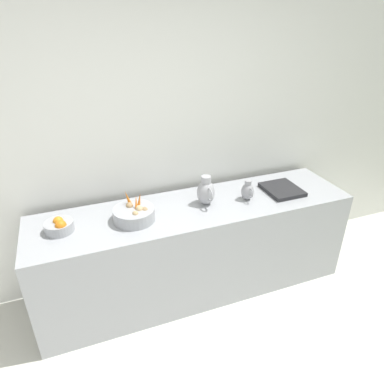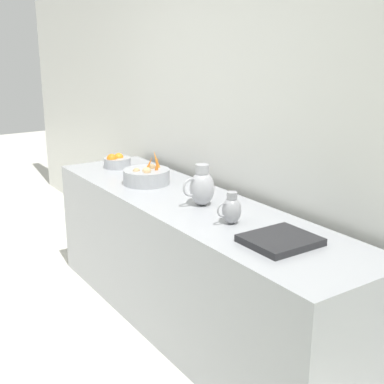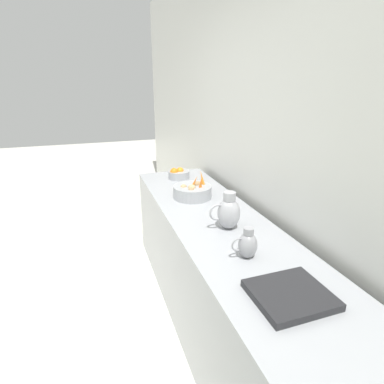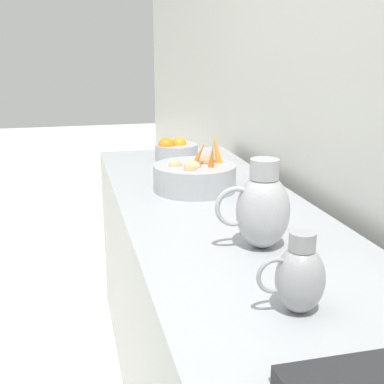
{
  "view_description": "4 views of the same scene",
  "coord_description": "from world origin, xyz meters",
  "px_view_note": "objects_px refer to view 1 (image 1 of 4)",
  "views": [
    {
      "loc": [
        0.81,
        -0.76,
        2.3
      ],
      "look_at": [
        -1.39,
        0.08,
        1.07
      ],
      "focal_mm": 32.29,
      "sensor_mm": 36.0,
      "label": 1
    },
    {
      "loc": [
        0.23,
        2.75,
        1.84
      ],
      "look_at": [
        -1.35,
        0.39,
        1.01
      ],
      "focal_mm": 49.17,
      "sensor_mm": 36.0,
      "label": 2
    },
    {
      "loc": [
        -0.7,
        1.9,
        1.78
      ],
      "look_at": [
        -1.34,
        0.02,
        1.06
      ],
      "focal_mm": 28.53,
      "sensor_mm": 36.0,
      "label": 3
    },
    {
      "loc": [
        -1.01,
        1.52,
        1.41
      ],
      "look_at": [
        -1.37,
        0.01,
        0.96
      ],
      "focal_mm": 48.29,
      "sensor_mm": 36.0,
      "label": 4
    }
  ],
  "objects_px": {
    "vegetable_colander": "(134,214)",
    "orange_bowl": "(59,226)",
    "metal_pitcher_tall": "(206,192)",
    "metal_pitcher_short": "(247,191)"
  },
  "relations": [
    {
      "from": "orange_bowl",
      "to": "metal_pitcher_short",
      "type": "bearing_deg",
      "value": 87.95
    },
    {
      "from": "vegetable_colander",
      "to": "metal_pitcher_tall",
      "type": "bearing_deg",
      "value": 93.48
    },
    {
      "from": "metal_pitcher_tall",
      "to": "metal_pitcher_short",
      "type": "relative_size",
      "value": 1.41
    },
    {
      "from": "vegetable_colander",
      "to": "metal_pitcher_short",
      "type": "distance_m",
      "value": 0.98
    },
    {
      "from": "vegetable_colander",
      "to": "orange_bowl",
      "type": "height_order",
      "value": "vegetable_colander"
    },
    {
      "from": "orange_bowl",
      "to": "metal_pitcher_tall",
      "type": "height_order",
      "value": "metal_pitcher_tall"
    },
    {
      "from": "vegetable_colander",
      "to": "metal_pitcher_short",
      "type": "height_order",
      "value": "vegetable_colander"
    },
    {
      "from": "vegetable_colander",
      "to": "orange_bowl",
      "type": "xyz_separation_m",
      "value": [
        -0.04,
        -0.55,
        -0.01
      ]
    },
    {
      "from": "orange_bowl",
      "to": "metal_pitcher_tall",
      "type": "distance_m",
      "value": 1.17
    },
    {
      "from": "orange_bowl",
      "to": "metal_pitcher_short",
      "type": "relative_size",
      "value": 1.17
    }
  ]
}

